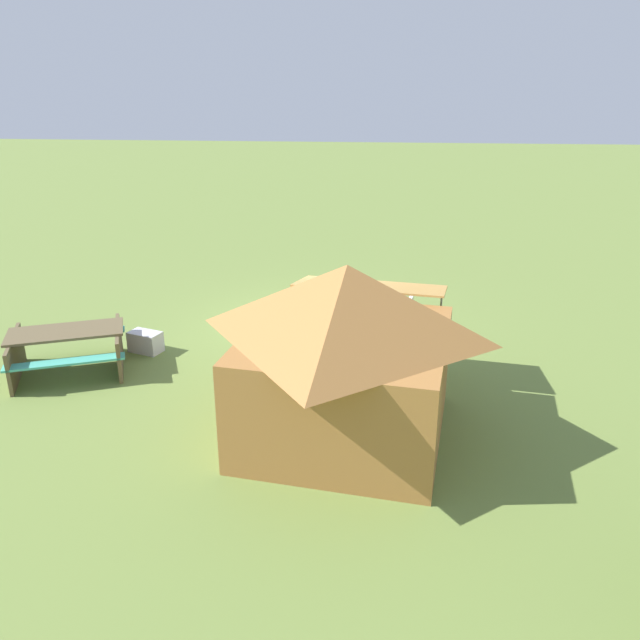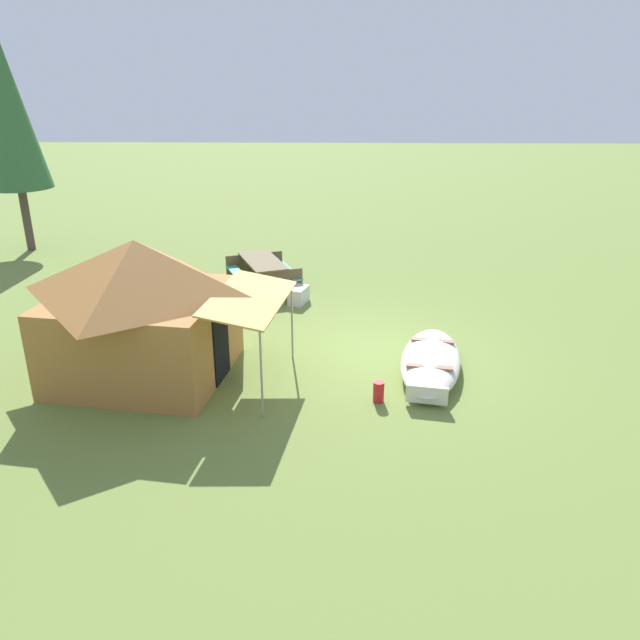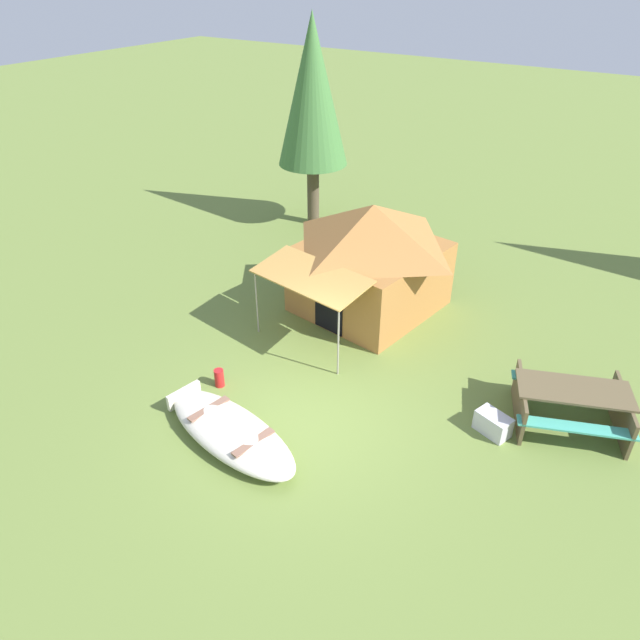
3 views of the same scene
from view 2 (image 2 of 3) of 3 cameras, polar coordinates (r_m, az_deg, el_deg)
ground_plane at (r=12.35m, az=4.12°, el=-3.08°), size 80.00×80.00×0.00m
beached_rowboat at (r=11.69m, az=10.03°, el=-3.69°), size 3.09×1.60×0.40m
canvas_cabin_tent at (r=11.44m, az=-15.95°, el=1.13°), size 3.33×4.44×2.51m
picnic_table at (r=15.91m, az=-5.21°, el=4.47°), size 2.31×2.11×0.76m
cooler_box at (r=14.96m, az=-1.95°, el=2.26°), size 0.67×0.52×0.39m
fuel_can at (r=10.56m, az=5.35°, el=-6.52°), size 0.26×0.26×0.36m
pine_tree_back_left at (r=21.03m, az=-26.53°, el=16.71°), size 1.90×1.90×6.41m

